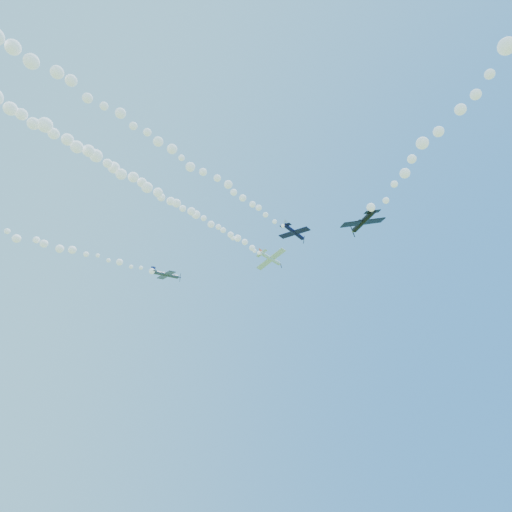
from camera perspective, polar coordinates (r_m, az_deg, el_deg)
plane_white at (r=103.92m, az=1.98°, el=-0.36°), size 8.20×8.36×2.80m
smoke_trail_white at (r=83.81m, az=-14.21°, el=8.86°), size 66.01×17.08×3.36m
plane_navy at (r=84.49m, az=5.12°, el=3.18°), size 6.69×7.09×2.49m
smoke_trail_navy at (r=63.82m, az=-20.73°, el=18.95°), size 80.40×18.69×2.67m
plane_grey at (r=83.17m, az=-11.92°, el=-2.44°), size 6.28×6.41×1.84m
plane_black at (r=61.19m, az=14.06°, el=4.46°), size 6.46×6.35×2.31m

